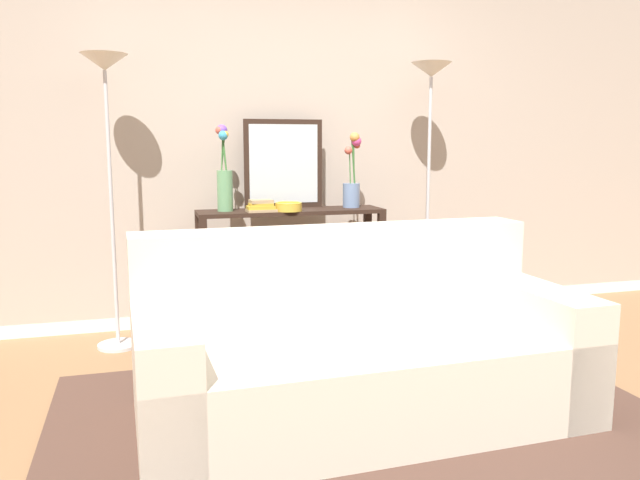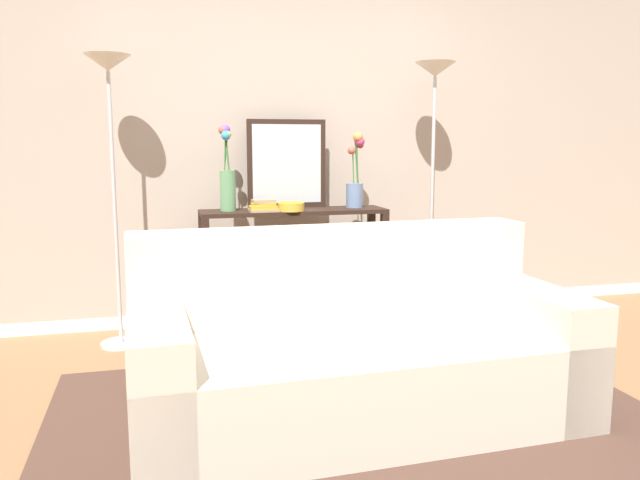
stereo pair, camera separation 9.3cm
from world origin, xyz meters
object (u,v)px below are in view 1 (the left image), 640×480
Objects in this scene: console_table at (291,248)px; book_row_under_console at (242,324)px; vase_tall_flowers at (224,177)px; floor_lamp_left at (107,120)px; floor_lamp_right at (430,120)px; wall_mirror at (284,164)px; book_stack at (261,206)px; fruit_bowl at (289,207)px; vase_short_flowers at (352,181)px; couch at (357,352)px.

book_row_under_console is (-0.36, 0.00, -0.52)m from console_table.
console_table is 2.23× the size of vase_tall_flowers.
vase_tall_flowers is 1.02m from book_row_under_console.
floor_lamp_right is (2.16, 0.00, 0.02)m from floor_lamp_left.
wall_mirror is 0.45m from vase_tall_flowers.
floor_lamp_right is at bearing -0.30° from book_stack.
floor_lamp_right is 1.95m from book_row_under_console.
floor_lamp_left is 2.97× the size of wall_mirror.
book_row_under_console is (-0.13, 0.08, -0.83)m from book_stack.
book_row_under_console is at bearing 180.00° from console_table.
book_stack reaches higher than fruit_bowl.
fruit_bowl is (-1.03, -0.00, -0.58)m from floor_lamp_right.
console_table is at bearing 4.46° from floor_lamp_left.
fruit_bowl is (0.41, -0.12, -0.20)m from vase_tall_flowers.
floor_lamp_left is 10.14× the size of fruit_bowl.
vase_tall_flowers is 0.90m from vase_short_flowers.
book_stack is at bearing -159.26° from console_table.
couch is 6.09× the size of book_row_under_console.
couch is 1.73m from vase_tall_flowers.
console_table is 1.33m from floor_lamp_right.
couch is 1.62× the size of console_table.
wall_mirror reaches higher than console_table.
vase_tall_flowers is at bearing 175.54° from floor_lamp_right.
console_table is 0.39m from book_stack.
console_table is at bearing -2.66° from vase_tall_flowers.
floor_lamp_right reaches higher than book_stack.
fruit_bowl is at bearing -112.01° from console_table.
book_stack is 0.58× the size of book_row_under_console.
console_table is at bearing -0.00° from book_row_under_console.
vase_short_flowers is at bearing 1.19° from book_row_under_console.
floor_lamp_left is 1.27m from fruit_bowl.
wall_mirror is 0.41m from book_stack.
floor_lamp_left reaches higher than console_table.
fruit_bowl is at bearing -179.73° from floor_lamp_right.
book_stack is 0.84m from book_row_under_console.
vase_tall_flowers is 3.18× the size of fruit_bowl.
wall_mirror is at bearing 97.78° from console_table.
book_row_under_console is at bearing -12.64° from vase_tall_flowers.
wall_mirror is 1.17× the size of vase_short_flowers.
floor_lamp_right is 1.18m from fruit_bowl.
couch is 3.94× the size of vase_short_flowers.
console_table is at bearing 67.99° from fruit_bowl.
console_table is 0.60m from wall_mirror.
floor_lamp_left is at bearing -175.54° from console_table.
console_table is (0.03, 1.48, 0.27)m from couch.
fruit_bowl is 0.91× the size of book_stack.
wall_mirror is (-1.01, 0.23, -0.30)m from floor_lamp_right.
wall_mirror is 3.41× the size of fruit_bowl.
book_stack reaches higher than console_table.
console_table is 0.69× the size of floor_lamp_right.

